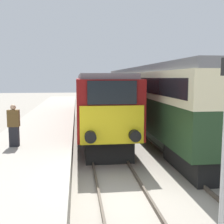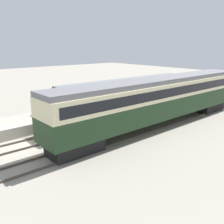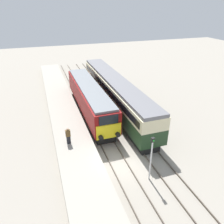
{
  "view_description": "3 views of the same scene",
  "coord_description": "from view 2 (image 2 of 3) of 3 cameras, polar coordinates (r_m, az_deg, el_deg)",
  "views": [
    {
      "loc": [
        -1.33,
        -7.74,
        3.56
      ],
      "look_at": [
        0.0,
        2.87,
        2.25
      ],
      "focal_mm": 45.0,
      "sensor_mm": 36.0,
      "label": 1
    },
    {
      "loc": [
        16.44,
        -5.82,
        6.85
      ],
      "look_at": [
        1.7,
        6.87,
        1.6
      ],
      "focal_mm": 40.0,
      "sensor_mm": 36.0,
      "label": 2
    },
    {
      "loc": [
        -5.4,
        -14.0,
        12.82
      ],
      "look_at": [
        1.7,
        6.87,
        1.6
      ],
      "focal_mm": 35.0,
      "sensor_mm": 36.0,
      "label": 3
    }
  ],
  "objects": [
    {
      "name": "rails_far_track",
      "position": [
        18.25,
        -0.97,
        -6.7
      ],
      "size": [
        1.5,
        60.0,
        0.14
      ],
      "color": "#4C4238",
      "rests_on": "ground_plane"
    },
    {
      "name": "ground_plane",
      "position": [
        18.74,
        -19.86,
        -7.29
      ],
      "size": [
        120.0,
        120.0,
        0.0
      ],
      "primitive_type": "plane",
      "color": "gray"
    },
    {
      "name": "person_on_platform",
      "position": [
        22.79,
        -15.89,
        1.49
      ],
      "size": [
        0.44,
        0.26,
        1.64
      ],
      "color": "black",
      "rests_on": "platform_left"
    },
    {
      "name": "platform_left",
      "position": [
        24.93,
        -5.53,
        0.16
      ],
      "size": [
        3.5,
        50.0,
        0.9
      ],
      "color": "#9E998C",
      "rests_on": "ground_plane"
    },
    {
      "name": "rails_near_track",
      "position": [
        20.82,
        -6.98,
        -4.02
      ],
      "size": [
        1.51,
        60.0,
        0.14
      ],
      "color": "#4C4238",
      "rests_on": "ground_plane"
    },
    {
      "name": "passenger_carriage",
      "position": [
        21.45,
        10.71,
        3.29
      ],
      "size": [
        2.75,
        21.22,
        4.2
      ],
      "color": "black",
      "rests_on": "ground_plane"
    },
    {
      "name": "locomotive",
      "position": [
        23.64,
        3.98,
        3.52
      ],
      "size": [
        2.7,
        15.75,
        3.74
      ],
      "color": "black",
      "rests_on": "ground_plane"
    }
  ]
}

